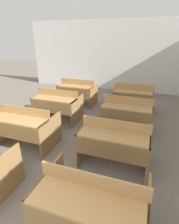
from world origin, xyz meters
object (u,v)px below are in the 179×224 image
at_px(bench_second_left, 25,126).
at_px(bench_third_left, 57,104).
at_px(bench_second_right, 114,142).
at_px(bench_back_right, 133,97).
at_px(bench_back_left, 77,91).
at_px(bench_third_right, 127,113).
at_px(bench_front_right, 91,204).

xyz_separation_m(bench_second_left, bench_third_left, (0.01, 1.32, 0.00)).
distance_m(bench_second_right, bench_back_right, 2.62).
bearing_deg(bench_second_left, bench_back_right, 54.82).
relative_size(bench_third_left, bench_back_left, 1.00).
bearing_deg(bench_second_right, bench_second_left, -179.55).
bearing_deg(bench_third_left, bench_third_right, 0.42).
relative_size(bench_second_left, bench_third_right, 1.00).
height_order(bench_second_left, bench_back_left, same).
relative_size(bench_third_right, bench_back_right, 1.00).
height_order(bench_third_left, bench_third_right, same).
bearing_deg(bench_front_right, bench_second_right, 90.77).
bearing_deg(bench_second_right, bench_front_right, -89.23).
relative_size(bench_front_right, bench_second_left, 1.00).
bearing_deg(bench_third_left, bench_front_right, -54.67).
height_order(bench_second_right, bench_back_right, same).
height_order(bench_third_left, bench_back_left, same).
height_order(bench_back_left, bench_back_right, same).
bearing_deg(bench_front_right, bench_second_left, 145.35).
xyz_separation_m(bench_front_right, bench_back_left, (-1.83, 3.93, 0.00)).
xyz_separation_m(bench_front_right, bench_third_left, (-1.85, 2.60, 0.00)).
height_order(bench_second_left, bench_third_left, same).
xyz_separation_m(bench_front_right, bench_third_right, (0.00, 2.62, 0.00)).
distance_m(bench_third_left, bench_back_left, 1.32).
bearing_deg(bench_back_right, bench_second_right, -90.29).
bearing_deg(bench_back_right, bench_third_left, -144.53).
bearing_deg(bench_third_left, bench_back_right, 35.47).
xyz_separation_m(bench_second_left, bench_third_right, (1.86, 1.33, 0.00)).
bearing_deg(bench_second_right, bench_back_left, 124.55).
bearing_deg(bench_second_left, bench_second_right, 0.45).
relative_size(bench_third_left, bench_third_right, 1.00).
height_order(bench_second_left, bench_third_right, same).
bearing_deg(bench_third_left, bench_back_left, 89.18).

